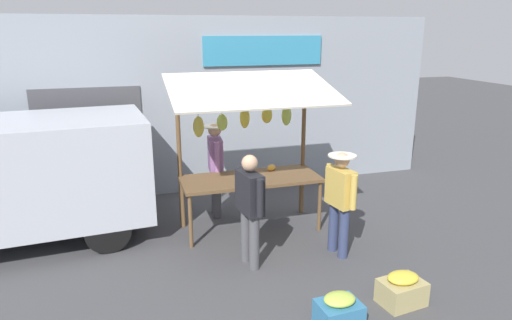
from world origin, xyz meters
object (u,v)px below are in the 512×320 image
at_px(shopper_with_ponytail, 340,196).
at_px(produce_crate_side, 402,290).
at_px(produce_crate_near, 339,311).
at_px(market_stall, 250,136).
at_px(vendor_with_sunhat, 215,162).
at_px(shopper_with_shopping_bag, 250,203).

xyz_separation_m(shopper_with_ponytail, produce_crate_side, (-0.15, 1.37, -0.70)).
bearing_deg(produce_crate_near, market_stall, -85.86).
xyz_separation_m(market_stall, vendor_with_sunhat, (0.41, -0.72, -0.59)).
bearing_deg(market_stall, shopper_with_ponytail, 127.85).
distance_m(market_stall, shopper_with_ponytail, 1.71).
distance_m(shopper_with_shopping_bag, produce_crate_side, 2.17).
distance_m(market_stall, vendor_with_sunhat, 1.02).
height_order(vendor_with_sunhat, produce_crate_side, vendor_with_sunhat).
relative_size(market_stall, vendor_with_sunhat, 1.53).
bearing_deg(shopper_with_shopping_bag, shopper_with_ponytail, -102.70).
height_order(market_stall, shopper_with_ponytail, market_stall).
bearing_deg(shopper_with_ponytail, shopper_with_shopping_bag, 78.24).
distance_m(shopper_with_ponytail, produce_crate_near, 1.86).
relative_size(vendor_with_sunhat, produce_crate_near, 3.31).
height_order(shopper_with_shopping_bag, produce_crate_side, shopper_with_shopping_bag).
bearing_deg(produce_crate_side, market_stall, -66.96).
distance_m(market_stall, produce_crate_side, 3.15).
xyz_separation_m(market_stall, shopper_with_shopping_bag, (0.35, 1.18, -0.65)).
distance_m(market_stall, shopper_with_shopping_bag, 1.39).
bearing_deg(vendor_with_sunhat, market_stall, 35.47).
height_order(vendor_with_sunhat, produce_crate_near, vendor_with_sunhat).
height_order(market_stall, produce_crate_side, market_stall).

